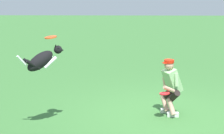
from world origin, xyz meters
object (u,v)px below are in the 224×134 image
object	(u,v)px
person	(171,85)
dog	(42,60)
frisbee_held	(164,93)
frisbee_flying	(51,37)

from	to	relation	value
person	dog	size ratio (longest dim) A/B	1.51
person	frisbee_held	distance (m)	0.40
frisbee_flying	frisbee_held	distance (m)	2.71
person	frisbee_flying	bearing A→B (deg)	-8.06
dog	frisbee_held	size ratio (longest dim) A/B	3.81
frisbee_flying	frisbee_held	xyz separation A→B (m)	(-2.36, -0.40, -1.28)
frisbee_flying	dog	bearing A→B (deg)	35.14
dog	person	bearing A→B (deg)	-18.77
frisbee_flying	frisbee_held	bearing A→B (deg)	-170.41
person	frisbee_flying	distance (m)	2.90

